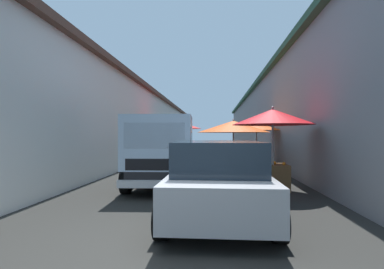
# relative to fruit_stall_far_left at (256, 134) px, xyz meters

# --- Properties ---
(ground) EXTENTS (90.00, 90.00, 0.00)m
(ground) POSITION_rel_fruit_stall_far_left_xyz_m (3.68, 2.52, -1.61)
(ground) COLOR #282826
(building_left_whitewash) EXTENTS (49.80, 7.50, 4.58)m
(building_left_whitewash) POSITION_rel_fruit_stall_far_left_xyz_m (5.93, 9.49, 0.68)
(building_left_whitewash) COLOR silver
(building_left_whitewash) RESTS_ON ground
(building_right_concrete) EXTENTS (49.80, 7.50, 5.13)m
(building_right_concrete) POSITION_rel_fruit_stall_far_left_xyz_m (5.93, -4.46, 0.96)
(building_right_concrete) COLOR gray
(building_right_concrete) RESTS_ON ground
(fruit_stall_far_left) EXTENTS (2.38, 2.38, 2.22)m
(fruit_stall_far_left) POSITION_rel_fruit_stall_far_left_xyz_m (0.00, 0.00, 0.00)
(fruit_stall_far_left) COLOR #9E9EA3
(fruit_stall_far_left) RESTS_ON ground
(fruit_stall_near_left) EXTENTS (2.58, 2.58, 2.45)m
(fruit_stall_near_left) POSITION_rel_fruit_stall_far_left_xyz_m (3.21, 3.95, 0.36)
(fruit_stall_near_left) COLOR #9E9EA3
(fruit_stall_near_left) RESTS_ON ground
(fruit_stall_far_right) EXTENTS (2.83, 2.83, 2.21)m
(fruit_stall_far_right) POSITION_rel_fruit_stall_far_left_xyz_m (-2.23, 1.16, 0.10)
(fruit_stall_far_right) COLOR #9E9EA3
(fruit_stall_far_right) RESTS_ON ground
(fruit_stall_near_right) EXTENTS (2.28, 2.28, 2.38)m
(fruit_stall_near_right) POSITION_rel_fruit_stall_far_left_xyz_m (-5.30, 0.25, 0.20)
(fruit_stall_near_right) COLOR #9E9EA3
(fruit_stall_near_right) RESTS_ON ground
(hatchback_car) EXTENTS (3.91, 1.92, 1.45)m
(hatchback_car) POSITION_rel_fruit_stall_far_left_xyz_m (-8.05, 1.83, -0.88)
(hatchback_car) COLOR #ADAFB5
(hatchback_car) RESTS_ON ground
(delivery_truck) EXTENTS (5.00, 2.15, 2.08)m
(delivery_truck) POSITION_rel_fruit_stall_far_left_xyz_m (-5.31, 3.42, -0.57)
(delivery_truck) COLOR black
(delivery_truck) RESTS_ON ground
(vendor_by_crates) EXTENTS (0.53, 0.43, 1.59)m
(vendor_by_crates) POSITION_rel_fruit_stall_far_left_xyz_m (-0.34, 3.68, -0.70)
(vendor_by_crates) COLOR #232328
(vendor_by_crates) RESTS_ON ground
(parked_scooter) EXTENTS (1.68, 0.49, 1.14)m
(parked_scooter) POSITION_rel_fruit_stall_far_left_xyz_m (1.89, -0.13, -1.17)
(parked_scooter) COLOR black
(parked_scooter) RESTS_ON ground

